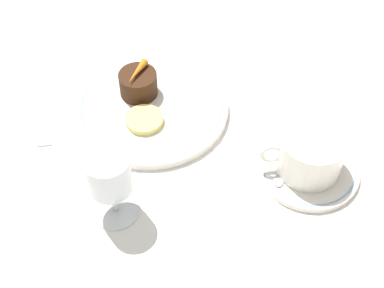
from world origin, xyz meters
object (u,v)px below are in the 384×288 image
at_px(dessert_cake, 138,84).
at_px(wine_glass, 109,177).
at_px(fork, 46,112).
at_px(dinner_plate, 152,107).
at_px(coffee_cup, 310,152).

bearing_deg(dessert_cake, wine_glass, 81.35).
bearing_deg(fork, dinner_plate, 177.85).
height_order(dinner_plate, dessert_cake, dessert_cake).
distance_m(dinner_plate, fork, 0.17).
distance_m(dinner_plate, coffee_cup, 0.26).
distance_m(coffee_cup, wine_glass, 0.28).
distance_m(coffee_cup, dessert_cake, 0.29).
bearing_deg(coffee_cup, dinner_plate, -31.47).
distance_m(wine_glass, fork, 0.24).
bearing_deg(coffee_cup, fork, -19.92).
xyz_separation_m(dinner_plate, dessert_cake, (0.02, -0.03, 0.03)).
height_order(coffee_cup, fork, coffee_cup).
height_order(dinner_plate, coffee_cup, coffee_cup).
xyz_separation_m(dinner_plate, wine_glass, (0.05, 0.19, 0.07)).
height_order(dinner_plate, wine_glass, wine_glass).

